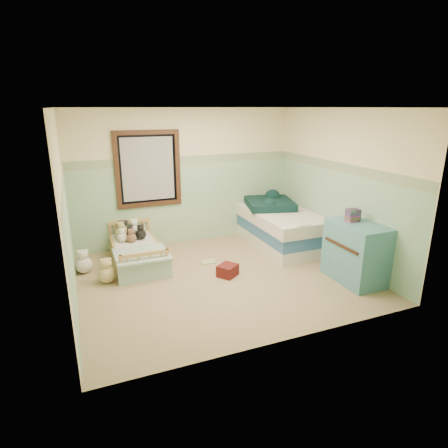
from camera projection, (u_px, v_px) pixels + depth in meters
name	position (u px, v px, depth m)	size (l,w,h in m)	color
floor	(222.00, 278.00, 5.81)	(4.20, 3.60, 0.02)	#8E7957
ceiling	(221.00, 107.00, 5.06)	(4.20, 3.60, 0.02)	silver
wall_back	(186.00, 177.00, 7.02)	(4.20, 0.04, 2.50)	beige
wall_front	(286.00, 236.00, 3.84)	(4.20, 0.04, 2.50)	beige
wall_left	(65.00, 213.00, 4.68)	(0.04, 3.60, 2.50)	beige
wall_right	(340.00, 187.00, 6.18)	(0.04, 3.60, 2.50)	beige
wainscot_mint	(187.00, 203.00, 7.16)	(4.20, 0.01, 1.50)	#8DB18E
border_strip	(186.00, 160.00, 6.91)	(4.20, 0.01, 0.15)	#416244
window_frame	(148.00, 169.00, 6.68)	(1.16, 0.06, 1.36)	black
window_blinds	(148.00, 169.00, 6.69)	(0.92, 0.01, 1.12)	#B8B8B4
toddler_bed_frame	(137.00, 257.00, 6.31)	(0.75, 1.49, 0.19)	#A87B3E
toddler_mattress	(137.00, 249.00, 6.26)	(0.68, 1.43, 0.12)	silver
patchwork_quilt	(141.00, 254.00, 5.83)	(0.81, 0.75, 0.03)	#69A7CA
plush_bed_brown	(123.00, 231.00, 6.60)	(0.22, 0.22, 0.22)	brown
plush_bed_white	(134.00, 230.00, 6.67)	(0.21, 0.21, 0.21)	silver
plush_bed_tan	(127.00, 236.00, 6.43)	(0.19, 0.19, 0.19)	tan
plush_bed_dark	(141.00, 234.00, 6.51)	(0.18, 0.18, 0.18)	black
plush_floor_cream	(84.00, 265.00, 5.92)	(0.26, 0.26, 0.26)	silver
plush_floor_tan	(107.00, 274.00, 5.59)	(0.26, 0.26, 0.26)	tan
twin_bed_frame	(278.00, 238.00, 7.17)	(1.00, 2.00, 0.22)	silver
twin_boxspring	(279.00, 227.00, 7.11)	(1.00, 2.00, 0.22)	navy
twin_mattress	(279.00, 216.00, 7.04)	(1.04, 2.04, 0.22)	silver
teal_blanket	(270.00, 204.00, 7.24)	(0.85, 0.90, 0.14)	black
dresser	(356.00, 252.00, 5.57)	(0.56, 0.89, 0.89)	teal
book_stack	(353.00, 215.00, 5.54)	(0.18, 0.14, 0.18)	#432E2A
red_pillow	(228.00, 270.00, 5.82)	(0.29, 0.25, 0.18)	maroon
floor_book	(208.00, 262.00, 6.34)	(0.25, 0.19, 0.02)	yellow
extra_plush_0	(131.00, 238.00, 6.36)	(0.16, 0.16, 0.16)	brown
extra_plush_1	(130.00, 236.00, 6.42)	(0.19, 0.19, 0.19)	black
extra_plush_2	(122.00, 233.00, 6.52)	(0.21, 0.21, 0.21)	tan
extra_plush_3	(121.00, 233.00, 6.59)	(0.18, 0.18, 0.18)	black
extra_plush_4	(124.00, 232.00, 6.55)	(0.22, 0.22, 0.22)	black
extra_plush_5	(122.00, 237.00, 6.38)	(0.17, 0.17, 0.17)	silver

